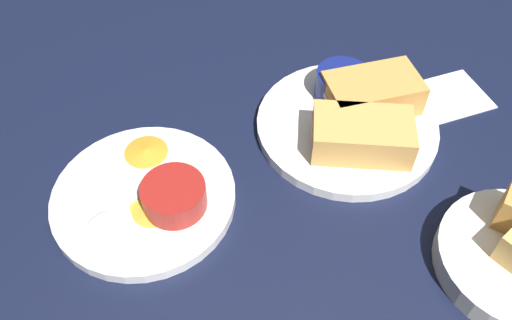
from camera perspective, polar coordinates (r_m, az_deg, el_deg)
ground_plane at (r=75.09cm, az=8.41°, el=-0.22°), size 110.00×110.00×3.00cm
plate_sandwich_main at (r=76.78cm, az=9.63°, el=3.59°), size 25.41×25.41×1.60cm
sandwich_half_near at (r=71.52cm, az=11.24°, el=2.61°), size 14.97×12.27×4.80cm
sandwich_half_far at (r=77.55cm, az=12.25°, el=6.96°), size 13.74×8.53×4.80cm
ramekin_dark_sauce at (r=78.71cm, az=9.15°, el=8.09°), size 7.68×7.68×4.07cm
spoon_by_dark_ramekin at (r=75.78cm, az=9.57°, el=4.09°), size 4.44×9.84×0.80cm
plate_chips_companion at (r=69.16cm, az=-11.84°, el=-3.93°), size 23.12×23.12×1.60cm
ramekin_light_gravy at (r=65.40cm, az=-8.74°, el=-3.72°), size 7.89×7.89×3.39cm
spoon_by_gravy_ramekin at (r=67.16cm, az=-15.36°, el=-5.64°), size 9.60×5.41×0.80cm
plantain_chip_scatter at (r=68.90cm, az=-11.24°, el=-2.54°), size 8.31×16.34×0.60cm
paper_napkin_folded at (r=86.00cm, az=19.86°, el=6.42°), size 11.10×9.12×0.40cm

